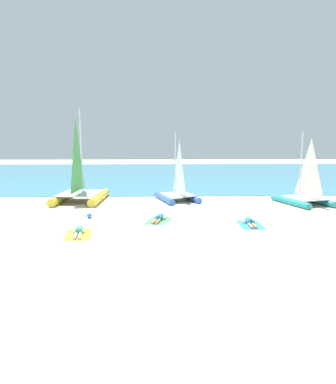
{
  "coord_description": "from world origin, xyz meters",
  "views": [
    {
      "loc": [
        -0.55,
        -13.81,
        3.92
      ],
      "look_at": [
        0.0,
        4.76,
        1.2
      ],
      "focal_mm": 30.77,
      "sensor_mm": 36.0,
      "label": 1
    }
  ],
  "objects_px": {
    "sailboat_blue": "(177,191)",
    "sailboat_yellow": "(80,188)",
    "sunbather_left": "(79,231)",
    "sunbather_right": "(250,222)",
    "sailboat_teal": "(304,194)",
    "sunbather_middle": "(159,218)",
    "beach_ball": "(89,216)",
    "towel_left": "(79,235)",
    "towel_middle": "(158,221)",
    "towel_right": "(250,225)"
  },
  "relations": [
    {
      "from": "sailboat_yellow",
      "to": "towel_middle",
      "type": "height_order",
      "value": "sailboat_yellow"
    },
    {
      "from": "sailboat_blue",
      "to": "sunbather_middle",
      "type": "distance_m",
      "value": 6.17
    },
    {
      "from": "sailboat_blue",
      "to": "towel_left",
      "type": "distance_m",
      "value": 9.86
    },
    {
      "from": "sailboat_yellow",
      "to": "sunbather_right",
      "type": "bearing_deg",
      "value": -33.21
    },
    {
      "from": "towel_left",
      "to": "towel_right",
      "type": "relative_size",
      "value": 1.0
    },
    {
      "from": "sailboat_yellow",
      "to": "towel_middle",
      "type": "relative_size",
      "value": 3.3
    },
    {
      "from": "sunbather_middle",
      "to": "towel_right",
      "type": "distance_m",
      "value": 4.59
    },
    {
      "from": "sunbather_right",
      "to": "towel_middle",
      "type": "bearing_deg",
      "value": 170.85
    },
    {
      "from": "sunbather_right",
      "to": "sailboat_yellow",
      "type": "bearing_deg",
      "value": 147.63
    },
    {
      "from": "sunbather_left",
      "to": "towel_middle",
      "type": "bearing_deg",
      "value": 27.32
    },
    {
      "from": "sunbather_left",
      "to": "sunbather_right",
      "type": "distance_m",
      "value": 8.13
    },
    {
      "from": "sunbather_left",
      "to": "sailboat_blue",
      "type": "bearing_deg",
      "value": 52.81
    },
    {
      "from": "beach_ball",
      "to": "sailboat_teal",
      "type": "bearing_deg",
      "value": 15.56
    },
    {
      "from": "sunbather_middle",
      "to": "beach_ball",
      "type": "distance_m",
      "value": 3.76
    },
    {
      "from": "sailboat_teal",
      "to": "towel_right",
      "type": "relative_size",
      "value": 2.51
    },
    {
      "from": "sailboat_yellow",
      "to": "towel_right",
      "type": "distance_m",
      "value": 12.06
    },
    {
      "from": "sailboat_teal",
      "to": "sunbather_left",
      "type": "xyz_separation_m",
      "value": [
        -13.0,
        -6.85,
        -0.58
      ]
    },
    {
      "from": "sailboat_teal",
      "to": "sunbather_middle",
      "type": "height_order",
      "value": "sailboat_teal"
    },
    {
      "from": "sailboat_blue",
      "to": "beach_ball",
      "type": "height_order",
      "value": "sailboat_blue"
    },
    {
      "from": "towel_middle",
      "to": "beach_ball",
      "type": "height_order",
      "value": "beach_ball"
    },
    {
      "from": "sunbather_middle",
      "to": "sailboat_yellow",
      "type": "bearing_deg",
      "value": 147.44
    },
    {
      "from": "sailboat_yellow",
      "to": "beach_ball",
      "type": "height_order",
      "value": "sailboat_yellow"
    },
    {
      "from": "sailboat_teal",
      "to": "sunbather_right",
      "type": "relative_size",
      "value": 3.05
    },
    {
      "from": "towel_left",
      "to": "towel_middle",
      "type": "height_order",
      "value": "same"
    },
    {
      "from": "towel_middle",
      "to": "beach_ball",
      "type": "xyz_separation_m",
      "value": [
        -3.68,
        0.73,
        0.14
      ]
    },
    {
      "from": "towel_right",
      "to": "sailboat_teal",
      "type": "bearing_deg",
      "value": 47.03
    },
    {
      "from": "towel_right",
      "to": "sailboat_yellow",
      "type": "bearing_deg",
      "value": 144.91
    },
    {
      "from": "towel_middle",
      "to": "sunbather_middle",
      "type": "relative_size",
      "value": 1.22
    },
    {
      "from": "sailboat_teal",
      "to": "sunbather_right",
      "type": "height_order",
      "value": "sailboat_teal"
    },
    {
      "from": "sunbather_middle",
      "to": "beach_ball",
      "type": "height_order",
      "value": "sunbather_middle"
    },
    {
      "from": "sunbather_left",
      "to": "towel_right",
      "type": "bearing_deg",
      "value": 2.63
    },
    {
      "from": "sailboat_yellow",
      "to": "sunbather_left",
      "type": "relative_size",
      "value": 4.0
    },
    {
      "from": "towel_middle",
      "to": "sunbather_left",
      "type": "bearing_deg",
      "value": -144.92
    },
    {
      "from": "sailboat_yellow",
      "to": "sunbather_right",
      "type": "height_order",
      "value": "sailboat_yellow"
    },
    {
      "from": "sailboat_teal",
      "to": "sailboat_yellow",
      "type": "distance_m",
      "value": 14.94
    },
    {
      "from": "towel_left",
      "to": "beach_ball",
      "type": "bearing_deg",
      "value": 93.55
    },
    {
      "from": "sunbather_left",
      "to": "towel_right",
      "type": "relative_size",
      "value": 0.82
    },
    {
      "from": "sunbather_right",
      "to": "sailboat_blue",
      "type": "bearing_deg",
      "value": 116.88
    },
    {
      "from": "beach_ball",
      "to": "towel_middle",
      "type": "bearing_deg",
      "value": -11.19
    },
    {
      "from": "towel_left",
      "to": "sunbather_left",
      "type": "height_order",
      "value": "sunbather_left"
    },
    {
      "from": "sunbather_left",
      "to": "sunbather_middle",
      "type": "distance_m",
      "value": 4.32
    },
    {
      "from": "sunbather_right",
      "to": "towel_left",
      "type": "bearing_deg",
      "value": -166.23
    },
    {
      "from": "sunbather_right",
      "to": "sailboat_teal",
      "type": "bearing_deg",
      "value": 49.14
    },
    {
      "from": "sunbather_middle",
      "to": "towel_right",
      "type": "bearing_deg",
      "value": 1.68
    },
    {
      "from": "towel_left",
      "to": "towel_middle",
      "type": "relative_size",
      "value": 1.0
    },
    {
      "from": "sailboat_yellow",
      "to": "towel_left",
      "type": "relative_size",
      "value": 3.3
    },
    {
      "from": "sailboat_blue",
      "to": "sailboat_yellow",
      "type": "xyz_separation_m",
      "value": [
        -6.67,
        -0.14,
        0.23
      ]
    },
    {
      "from": "sailboat_blue",
      "to": "sunbather_left",
      "type": "relative_size",
      "value": 3.01
    },
    {
      "from": "sailboat_blue",
      "to": "towel_middle",
      "type": "distance_m",
      "value": 6.25
    },
    {
      "from": "sunbather_right",
      "to": "sunbather_left",
      "type": "bearing_deg",
      "value": -166.7
    }
  ]
}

